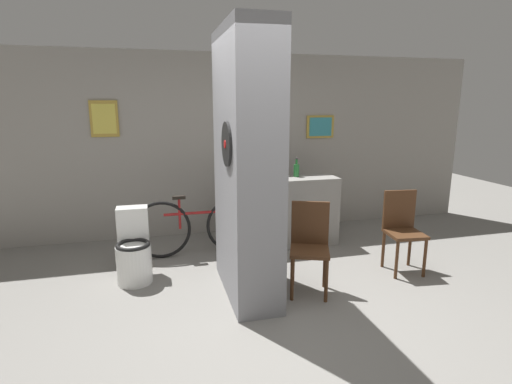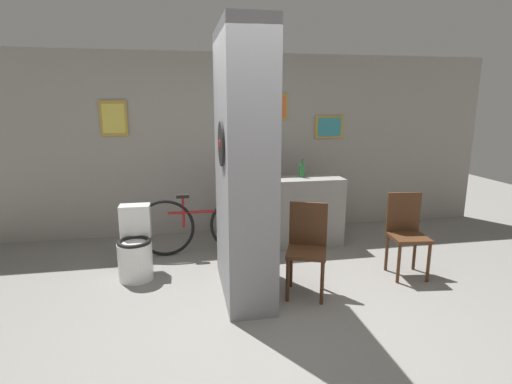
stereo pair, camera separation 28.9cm
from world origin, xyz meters
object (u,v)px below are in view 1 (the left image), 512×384
object	(u,v)px
bicycle	(199,226)
bottle_tall	(296,170)
chair_near_pillar	(310,243)
chair_by_doorway	(402,227)
toilet	(134,251)

from	to	relation	value
bicycle	bottle_tall	xyz separation A→B (m)	(1.35, 0.15, 0.64)
bottle_tall	chair_near_pillar	bearing A→B (deg)	-104.55
chair_by_doorway	bottle_tall	world-z (taller)	bottle_tall
toilet	chair_near_pillar	bearing A→B (deg)	-21.94
chair_near_pillar	bottle_tall	world-z (taller)	bottle_tall
toilet	chair_near_pillar	size ratio (longest dim) A/B	0.85
toilet	chair_near_pillar	xyz separation A→B (m)	(1.75, -0.71, 0.18)
chair_by_doorway	chair_near_pillar	bearing A→B (deg)	-162.69
chair_near_pillar	bicycle	bearing A→B (deg)	148.77
bottle_tall	toilet	bearing A→B (deg)	-161.08
bicycle	chair_near_pillar	bearing A→B (deg)	-52.56
chair_near_pillar	toilet	bearing A→B (deg)	179.39
chair_near_pillar	chair_by_doorway	bearing A→B (deg)	31.95
toilet	bottle_tall	size ratio (longest dim) A/B	2.98
toilet	bicycle	world-z (taller)	bicycle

